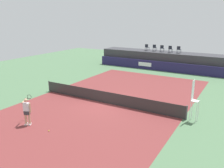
{
  "coord_description": "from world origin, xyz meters",
  "views": [
    {
      "loc": [
        9.16,
        -14.89,
        6.56
      ],
      "look_at": [
        -0.68,
        2.0,
        1.0
      ],
      "focal_mm": 37.54,
      "sensor_mm": 36.0,
      "label": 1
    }
  ],
  "objects_px": {
    "spectator_chair_center": "(162,48)",
    "spectator_chair_right": "(170,49)",
    "spectator_chair_far_left": "(147,47)",
    "net_post_far": "(187,113)",
    "tennis_player": "(27,111)",
    "spectator_chair_far_right": "(179,49)",
    "tennis_ball": "(49,131)",
    "umpire_chair": "(194,98)",
    "spectator_chair_left": "(155,47)",
    "net_post_near": "(49,86)"
  },
  "relations": [
    {
      "from": "spectator_chair_center",
      "to": "spectator_chair_right",
      "type": "height_order",
      "value": "same"
    },
    {
      "from": "spectator_chair_far_left",
      "to": "net_post_far",
      "type": "bearing_deg",
      "value": -59.21
    },
    {
      "from": "net_post_far",
      "to": "tennis_player",
      "type": "height_order",
      "value": "tennis_player"
    },
    {
      "from": "spectator_chair_far_right",
      "to": "tennis_ball",
      "type": "distance_m",
      "value": 21.13
    },
    {
      "from": "spectator_chair_far_right",
      "to": "umpire_chair",
      "type": "height_order",
      "value": "spectator_chair_far_right"
    },
    {
      "from": "spectator_chair_left",
      "to": "tennis_player",
      "type": "bearing_deg",
      "value": -91.4
    },
    {
      "from": "spectator_chair_center",
      "to": "spectator_chair_left",
      "type": "bearing_deg",
      "value": 171.76
    },
    {
      "from": "net_post_far",
      "to": "tennis_ball",
      "type": "bearing_deg",
      "value": -138.95
    },
    {
      "from": "net_post_far",
      "to": "umpire_chair",
      "type": "bearing_deg",
      "value": 1.89
    },
    {
      "from": "spectator_chair_far_left",
      "to": "spectator_chair_right",
      "type": "height_order",
      "value": "same"
    },
    {
      "from": "spectator_chair_far_left",
      "to": "umpire_chair",
      "type": "xyz_separation_m",
      "value": [
        9.39,
        -15.15,
        -1.11
      ]
    },
    {
      "from": "spectator_chair_center",
      "to": "spectator_chair_right",
      "type": "bearing_deg",
      "value": -7.78
    },
    {
      "from": "net_post_near",
      "to": "net_post_far",
      "type": "xyz_separation_m",
      "value": [
        12.4,
        0.0,
        0.0
      ]
    },
    {
      "from": "net_post_near",
      "to": "tennis_player",
      "type": "height_order",
      "value": "tennis_player"
    },
    {
      "from": "spectator_chair_far_right",
      "to": "tennis_ball",
      "type": "relative_size",
      "value": 13.06
    },
    {
      "from": "net_post_far",
      "to": "tennis_player",
      "type": "distance_m",
      "value": 10.3
    },
    {
      "from": "spectator_chair_left",
      "to": "spectator_chair_center",
      "type": "xyz_separation_m",
      "value": [
        1.08,
        -0.16,
        0.0
      ]
    },
    {
      "from": "tennis_player",
      "to": "tennis_ball",
      "type": "height_order",
      "value": "tennis_player"
    },
    {
      "from": "spectator_chair_left",
      "to": "spectator_chair_far_left",
      "type": "bearing_deg",
      "value": -174.28
    },
    {
      "from": "spectator_chair_center",
      "to": "spectator_chair_far_right",
      "type": "relative_size",
      "value": 1.0
    },
    {
      "from": "spectator_chair_left",
      "to": "tennis_ball",
      "type": "xyz_separation_m",
      "value": [
        1.28,
        -21.1,
        -2.66
      ]
    },
    {
      "from": "tennis_ball",
      "to": "spectator_chair_center",
      "type": "bearing_deg",
      "value": 90.55
    },
    {
      "from": "spectator_chair_far_right",
      "to": "net_post_far",
      "type": "xyz_separation_m",
      "value": [
        4.67,
        -15.04,
        -2.19
      ]
    },
    {
      "from": "spectator_chair_far_right",
      "to": "umpire_chair",
      "type": "relative_size",
      "value": 0.32
    },
    {
      "from": "umpire_chair",
      "to": "spectator_chair_far_left",
      "type": "bearing_deg",
      "value": 121.79
    },
    {
      "from": "spectator_chair_far_left",
      "to": "net_post_near",
      "type": "distance_m",
      "value": 15.69
    },
    {
      "from": "spectator_chair_left",
      "to": "umpire_chair",
      "type": "height_order",
      "value": "spectator_chair_left"
    },
    {
      "from": "spectator_chair_far_right",
      "to": "tennis_player",
      "type": "height_order",
      "value": "spectator_chair_far_right"
    },
    {
      "from": "spectator_chair_right",
      "to": "spectator_chair_far_right",
      "type": "height_order",
      "value": "same"
    },
    {
      "from": "spectator_chair_right",
      "to": "tennis_player",
      "type": "distance_m",
      "value": 21.03
    },
    {
      "from": "spectator_chair_center",
      "to": "spectator_chair_far_right",
      "type": "xyz_separation_m",
      "value": [
        2.23,
        -0.08,
        0.0
      ]
    },
    {
      "from": "spectator_chair_center",
      "to": "net_post_near",
      "type": "xyz_separation_m",
      "value": [
        -5.51,
        -15.12,
        -2.19
      ]
    },
    {
      "from": "net_post_near",
      "to": "tennis_ball",
      "type": "bearing_deg",
      "value": -45.58
    },
    {
      "from": "tennis_player",
      "to": "net_post_far",
      "type": "bearing_deg",
      "value": 34.43
    },
    {
      "from": "spectator_chair_far_left",
      "to": "net_post_near",
      "type": "xyz_separation_m",
      "value": [
        -3.36,
        -15.16,
        -2.19
      ]
    },
    {
      "from": "spectator_chair_far_left",
      "to": "spectator_chair_center",
      "type": "xyz_separation_m",
      "value": [
        2.14,
        -0.05,
        0.0
      ]
    },
    {
      "from": "net_post_near",
      "to": "tennis_ball",
      "type": "relative_size",
      "value": 14.71
    },
    {
      "from": "umpire_chair",
      "to": "net_post_far",
      "type": "xyz_separation_m",
      "value": [
        -0.35,
        -0.01,
        -1.09
      ]
    },
    {
      "from": "spectator_chair_far_left",
      "to": "spectator_chair_center",
      "type": "bearing_deg",
      "value": -1.31
    },
    {
      "from": "spectator_chair_left",
      "to": "tennis_ball",
      "type": "relative_size",
      "value": 13.06
    },
    {
      "from": "spectator_chair_center",
      "to": "net_post_near",
      "type": "relative_size",
      "value": 0.89
    },
    {
      "from": "spectator_chair_left",
      "to": "net_post_far",
      "type": "bearing_deg",
      "value": -62.44
    },
    {
      "from": "umpire_chair",
      "to": "spectator_chair_left",
      "type": "bearing_deg",
      "value": 118.61
    },
    {
      "from": "spectator_chair_right",
      "to": "net_post_far",
      "type": "height_order",
      "value": "spectator_chair_right"
    },
    {
      "from": "spectator_chair_far_left",
      "to": "spectator_chair_right",
      "type": "relative_size",
      "value": 1.0
    },
    {
      "from": "net_post_near",
      "to": "net_post_far",
      "type": "height_order",
      "value": "same"
    },
    {
      "from": "spectator_chair_center",
      "to": "net_post_far",
      "type": "relative_size",
      "value": 0.89
    },
    {
      "from": "spectator_chair_left",
      "to": "net_post_far",
      "type": "xyz_separation_m",
      "value": [
        7.97,
        -15.27,
        -2.19
      ]
    },
    {
      "from": "spectator_chair_center",
      "to": "tennis_player",
      "type": "height_order",
      "value": "spectator_chair_center"
    },
    {
      "from": "spectator_chair_center",
      "to": "tennis_player",
      "type": "xyz_separation_m",
      "value": [
        -1.59,
        -20.93,
        -1.73
      ]
    }
  ]
}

